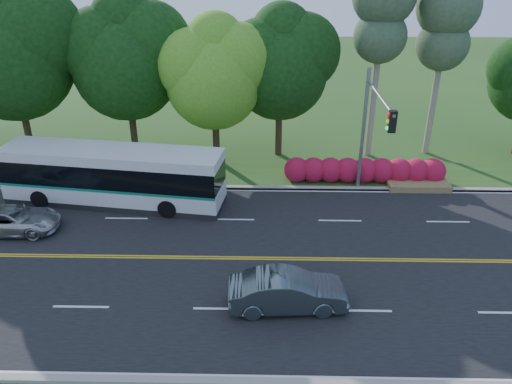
{
  "coord_description": "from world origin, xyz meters",
  "views": [
    {
      "loc": [
        1.17,
        -18.76,
        12.74
      ],
      "look_at": [
        0.73,
        2.0,
        2.36
      ],
      "focal_mm": 35.0,
      "sensor_mm": 36.0,
      "label": 1
    }
  ],
  "objects_px": {
    "transit_bus": "(113,177)",
    "suv": "(12,220)",
    "sedan": "(287,291)",
    "traffic_signal": "(372,122)"
  },
  "relations": [
    {
      "from": "traffic_signal",
      "to": "sedan",
      "type": "bearing_deg",
      "value": -116.96
    },
    {
      "from": "sedan",
      "to": "suv",
      "type": "distance_m",
      "value": 14.33
    },
    {
      "from": "transit_bus",
      "to": "suv",
      "type": "bearing_deg",
      "value": -135.05
    },
    {
      "from": "traffic_signal",
      "to": "transit_bus",
      "type": "bearing_deg",
      "value": -179.53
    },
    {
      "from": "traffic_signal",
      "to": "sedan",
      "type": "distance_m",
      "value": 10.54
    },
    {
      "from": "suv",
      "to": "sedan",
      "type": "bearing_deg",
      "value": -115.19
    },
    {
      "from": "transit_bus",
      "to": "suv",
      "type": "distance_m",
      "value": 5.34
    },
    {
      "from": "suv",
      "to": "traffic_signal",
      "type": "bearing_deg",
      "value": -82.33
    },
    {
      "from": "traffic_signal",
      "to": "transit_bus",
      "type": "relative_size",
      "value": 0.58
    },
    {
      "from": "traffic_signal",
      "to": "transit_bus",
      "type": "xyz_separation_m",
      "value": [
        -13.49,
        -0.11,
        -3.12
      ]
    }
  ]
}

